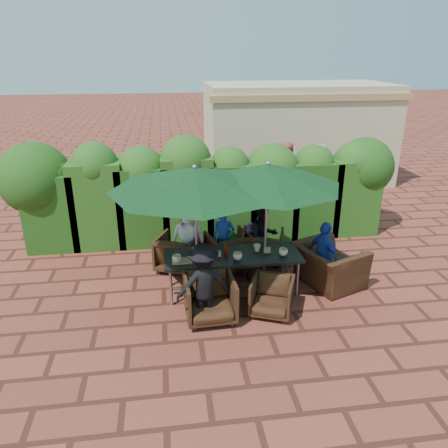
{
  "coord_description": "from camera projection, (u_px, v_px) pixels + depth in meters",
  "views": [
    {
      "loc": [
        -0.97,
        -7.33,
        4.24
      ],
      "look_at": [
        0.1,
        0.4,
        1.1
      ],
      "focal_mm": 35.0,
      "sensor_mm": 36.0,
      "label": 1
    }
  ],
  "objects": [
    {
      "name": "cup_b",
      "position": [
        196.0,
        251.0,
        7.95
      ],
      "size": [
        0.15,
        0.15,
        0.14
      ],
      "primitive_type": "imported",
      "color": "beige",
      "rests_on": "dining_table"
    },
    {
      "name": "cup_c",
      "position": [
        237.0,
        256.0,
        7.76
      ],
      "size": [
        0.17,
        0.17,
        0.13
      ],
      "primitive_type": "imported",
      "color": "beige",
      "rests_on": "dining_table"
    },
    {
      "name": "cup_d",
      "position": [
        257.0,
        248.0,
        8.09
      ],
      "size": [
        0.14,
        0.14,
        0.13
      ],
      "primitive_type": "imported",
      "color": "beige",
      "rests_on": "dining_table"
    },
    {
      "name": "serving_tray",
      "position": [
        182.0,
        261.0,
        7.71
      ],
      "size": [
        0.35,
        0.25,
        0.02
      ],
      "primitive_type": "cube",
      "color": "#B07E55",
      "rests_on": "dining_table"
    },
    {
      "name": "sauce_bottle",
      "position": [
        225.0,
        248.0,
        8.03
      ],
      "size": [
        0.04,
        0.04,
        0.17
      ],
      "primitive_type": "cylinder",
      "color": "#4C230C",
      "rests_on": "dining_table"
    },
    {
      "name": "ground",
      "position": [
        222.0,
        285.0,
        8.44
      ],
      "size": [
        80.0,
        80.0,
        0.0
      ],
      "primitive_type": "plane",
      "color": "brown",
      "rests_on": "ground"
    },
    {
      "name": "chair_near_right",
      "position": [
        272.0,
        295.0,
        7.41
      ],
      "size": [
        0.89,
        0.86,
        0.71
      ],
      "primitive_type": "imported",
      "rotation": [
        0.0,
        0.0,
        -0.4
      ],
      "color": "black",
      "rests_on": "ground"
    },
    {
      "name": "pedestrian_b",
      "position": [
        285.0,
        173.0,
        12.56
      ],
      "size": [
        0.99,
        0.76,
        1.82
      ],
      "primitive_type": "imported",
      "rotation": [
        0.0,
        0.0,
        3.44
      ],
      "color": "#EB536D",
      "rests_on": "ground"
    },
    {
      "name": "adult_far_mid",
      "position": [
        223.0,
        239.0,
        8.88
      ],
      "size": [
        0.48,
        0.4,
        1.28
      ],
      "primitive_type": "imported",
      "rotation": [
        0.0,
        0.0,
        -0.06
      ],
      "color": "#1E3DA5",
      "rests_on": "ground"
    },
    {
      "name": "pedestrian_c",
      "position": [
        318.0,
        175.0,
        12.44
      ],
      "size": [
        1.11,
        1.23,
        1.79
      ],
      "primitive_type": "imported",
      "rotation": [
        0.0,
        0.0,
        2.22
      ],
      "color": "gray",
      "rests_on": "ground"
    },
    {
      "name": "cup_a",
      "position": [
        177.0,
        259.0,
        7.67
      ],
      "size": [
        0.16,
        0.16,
        0.13
      ],
      "primitive_type": "imported",
      "color": "beige",
      "rests_on": "dining_table"
    },
    {
      "name": "chair_end_right",
      "position": [
        329.0,
        259.0,
        8.3
      ],
      "size": [
        1.16,
        1.4,
        1.04
      ],
      "primitive_type": "imported",
      "rotation": [
        0.0,
        0.0,
        1.94
      ],
      "color": "black",
      "rests_on": "ground"
    },
    {
      "name": "adult_near_left",
      "position": [
        203.0,
        284.0,
        7.08
      ],
      "size": [
        0.95,
        0.56,
        1.4
      ],
      "primitive_type": "imported",
      "rotation": [
        0.0,
        0.0,
        3.32
      ],
      "color": "black",
      "rests_on": "ground"
    },
    {
      "name": "child_left",
      "position": [
        200.0,
        252.0,
        8.97
      ],
      "size": [
        0.28,
        0.23,
        0.73
      ],
      "primitive_type": "imported",
      "rotation": [
        0.0,
        0.0,
        0.07
      ],
      "color": "#EB536D",
      "rests_on": "ground"
    },
    {
      "name": "chair_near_left",
      "position": [
        210.0,
        296.0,
        7.24
      ],
      "size": [
        0.86,
        0.81,
        0.84
      ],
      "primitive_type": "imported",
      "rotation": [
        0.0,
        0.0,
        0.05
      ],
      "color": "black",
      "rests_on": "ground"
    },
    {
      "name": "adult_end_right",
      "position": [
        324.0,
        255.0,
        8.19
      ],
      "size": [
        0.63,
        0.85,
        1.3
      ],
      "primitive_type": "imported",
      "rotation": [
        0.0,
        0.0,
        1.94
      ],
      "color": "#1E3DA5",
      "rests_on": "ground"
    },
    {
      "name": "umbrella_left",
      "position": [
        195.0,
        179.0,
        7.32
      ],
      "size": [
        2.95,
        2.95,
        2.46
      ],
      "color": "gray",
      "rests_on": "ground"
    },
    {
      "name": "chair_far_right",
      "position": [
        262.0,
        248.0,
        8.98
      ],
      "size": [
        1.03,
        0.99,
        0.87
      ],
      "primitive_type": "imported",
      "rotation": [
        0.0,
        0.0,
        2.86
      ],
      "color": "black",
      "rests_on": "ground"
    },
    {
      "name": "chair_far_mid",
      "position": [
        229.0,
        249.0,
        8.94
      ],
      "size": [
        1.0,
        0.96,
        0.85
      ],
      "primitive_type": "imported",
      "rotation": [
        0.0,
        0.0,
        3.4
      ],
      "color": "black",
      "rests_on": "ground"
    },
    {
      "name": "number_block_left",
      "position": [
        218.0,
        254.0,
        7.88
      ],
      "size": [
        0.12,
        0.06,
        0.1
      ],
      "primitive_type": "cube",
      "color": "tan",
      "rests_on": "dining_table"
    },
    {
      "name": "number_block_right",
      "position": [
        267.0,
        250.0,
        8.03
      ],
      "size": [
        0.12,
        0.06,
        0.1
      ],
      "primitive_type": "cube",
      "color": "tan",
      "rests_on": "dining_table"
    },
    {
      "name": "adult_far_right",
      "position": [
        263.0,
        236.0,
        8.96
      ],
      "size": [
        0.7,
        0.52,
        1.32
      ],
      "primitive_type": "imported",
      "rotation": [
        0.0,
        0.0,
        0.23
      ],
      "color": "black",
      "rests_on": "ground"
    },
    {
      "name": "building",
      "position": [
        297.0,
        133.0,
        14.71
      ],
      "size": [
        6.2,
        3.08,
        3.2
      ],
      "color": "#BEB08D",
      "rests_on": "ground"
    },
    {
      "name": "pedestrian_a",
      "position": [
        253.0,
        182.0,
        12.15
      ],
      "size": [
        1.52,
        1.22,
        1.57
      ],
      "primitive_type": "imported",
      "rotation": [
        0.0,
        0.0,
        2.58
      ],
      "color": "#227F2A",
      "rests_on": "ground"
    },
    {
      "name": "dining_table",
      "position": [
        232.0,
        258.0,
        7.99
      ],
      "size": [
        2.49,
        0.9,
        0.75
      ],
      "color": "black",
      "rests_on": "ground"
    },
    {
      "name": "adult_far_left",
      "position": [
        188.0,
        238.0,
        8.83
      ],
      "size": [
        0.74,
        0.53,
        1.36
      ],
      "primitive_type": "imported",
      "rotation": [
        0.0,
        0.0,
        -0.2
      ],
      "color": "silver",
      "rests_on": "ground"
    },
    {
      "name": "ketchup_bottle",
      "position": [
        227.0,
        251.0,
        7.92
      ],
      "size": [
        0.04,
        0.04,
        0.17
      ],
      "primitive_type": "cylinder",
      "color": "#B20C0A",
      "rests_on": "dining_table"
    },
    {
      "name": "umbrella_right",
      "position": [
        268.0,
        175.0,
        7.54
      ],
      "size": [
        2.61,
        2.61,
        2.46
      ],
      "color": "gray",
      "rests_on": "ground"
    },
    {
      "name": "hedge_wall",
      "position": [
        201.0,
        186.0,
        10.07
      ],
      "size": [
        9.1,
        1.6,
        2.49
      ],
      "color": "#19350E",
      "rests_on": "ground"
    },
    {
      "name": "child_right",
      "position": [
        250.0,
        243.0,
        9.14
      ],
      "size": [
        0.39,
        0.34,
        0.92
      ],
      "primitive_type": "imported",
      "rotation": [
        0.0,
        0.0,
        -0.25
      ],
      "color": "#9B4CA5",
      "rests_on": "ground"
    },
    {
      "name": "chair_far_left",
      "position": [
        178.0,
        251.0,
        8.91
      ],
      "size": [
        1.02,
        0.99,
        0.81
      ],
      "primitive_type": "imported",
      "rotation": [
        0.0,
        0.0,
        2.73
      ],
      "color": "black",
      "rests_on": "ground"
    },
    {
      "name": "cup_e",
      "position": [
        283.0,
        252.0,
        7.91
      ],
      "size": [
        0.16,
        0.16,
        0.13
      ],
      "primitive_type": "imported",
      "color": "beige",
      "rests_on": "dining_table"
    }
  ]
}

